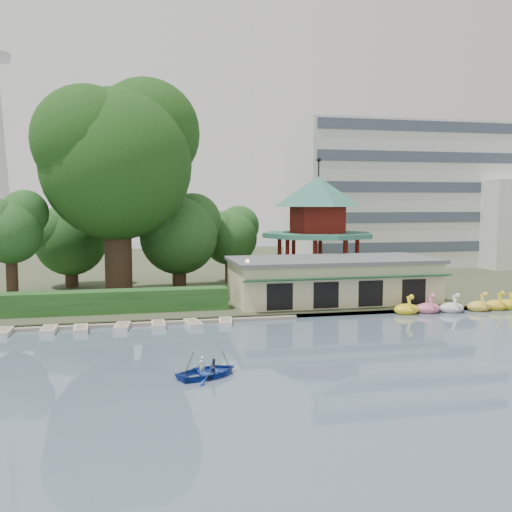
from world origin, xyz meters
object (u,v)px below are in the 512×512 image
object	(u,v)px
big_tree	(118,153)
dock	(76,326)
rowboat_with_passengers	(208,367)
boathouse	(332,279)
pavilion	(318,220)

from	to	relation	value
big_tree	dock	bearing A→B (deg)	-106.14
rowboat_with_passengers	boathouse	bearing A→B (deg)	53.74
dock	rowboat_with_passengers	size ratio (longest dim) A/B	5.79
rowboat_with_passengers	pavilion	bearing A→B (deg)	61.22
dock	big_tree	world-z (taller)	big_tree
pavilion	rowboat_with_passengers	xyz separation A→B (m)	(-15.98, -29.08, -6.98)
pavilion	big_tree	xyz separation A→B (m)	(-20.81, -3.77, 6.36)
boathouse	pavilion	bearing A→B (deg)	78.72
dock	pavilion	world-z (taller)	pavilion
pavilion	rowboat_with_passengers	size ratio (longest dim) A/B	2.30
dock	boathouse	world-z (taller)	boathouse
boathouse	big_tree	bearing A→B (deg)	161.61
boathouse	rowboat_with_passengers	size ratio (longest dim) A/B	3.16
big_tree	boathouse	bearing A→B (deg)	-18.39
boathouse	big_tree	distance (m)	22.90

